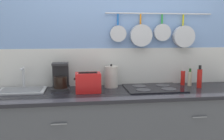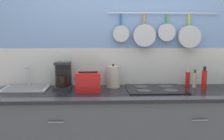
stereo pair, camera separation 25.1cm
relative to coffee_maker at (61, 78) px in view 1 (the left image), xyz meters
name	(u,v)px [view 1 (the left image)]	position (x,y,z in m)	size (l,w,h in m)	color
wall_back	(120,55)	(0.67, 0.17, 0.23)	(7.20, 0.15, 2.60)	#7293C6
cabinet_base	(125,136)	(0.67, -0.20, -0.60)	(2.63, 0.65, 0.90)	#3F4247
countertop	(125,93)	(0.67, -0.20, -0.13)	(2.67, 0.67, 0.03)	black
sink_basin	(22,89)	(-0.39, -0.04, -0.10)	(0.47, 0.32, 0.23)	#B7BABF
coffee_maker	(61,78)	(0.00, 0.00, 0.00)	(0.19, 0.19, 0.28)	#262628
toaster	(88,82)	(0.28, -0.18, -0.02)	(0.27, 0.17, 0.20)	red
kettle	(111,77)	(0.55, 0.03, 0.00)	(0.15, 0.15, 0.26)	beige
cooktop	(154,88)	(0.99, -0.12, -0.11)	(0.61, 0.47, 0.01)	black
bottle_dish_soap	(183,77)	(1.38, 0.03, -0.03)	(0.05, 0.05, 0.20)	red
bottle_hot_sauce	(190,78)	(1.44, -0.03, -0.03)	(0.04, 0.04, 0.20)	#BFB799
bottle_olive_oil	(200,78)	(1.50, -0.14, -0.01)	(0.05, 0.05, 0.25)	red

